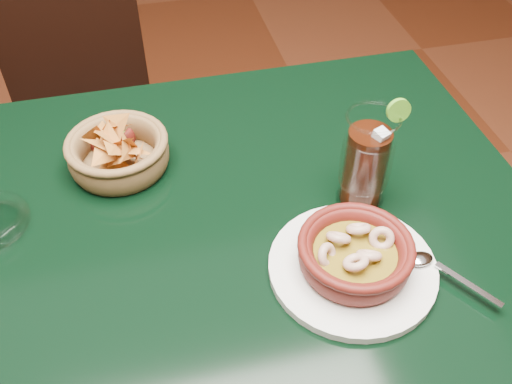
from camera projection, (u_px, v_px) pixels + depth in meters
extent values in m
cube|color=black|center=(167.00, 234.00, 0.90)|extent=(1.20, 0.80, 0.04)
cylinder|color=black|center=(372.00, 198.00, 1.49)|extent=(0.06, 0.06, 0.71)
cube|color=black|center=(93.00, 146.00, 1.54)|extent=(0.42, 0.42, 0.04)
cylinder|color=black|center=(51.00, 257.00, 1.53)|extent=(0.03, 0.03, 0.42)
cylinder|color=black|center=(175.00, 230.00, 1.60)|extent=(0.03, 0.03, 0.42)
cylinder|color=black|center=(46.00, 176.00, 1.76)|extent=(0.03, 0.03, 0.42)
cylinder|color=black|center=(154.00, 155.00, 1.84)|extent=(0.03, 0.03, 0.42)
cube|color=black|center=(69.00, 39.00, 1.50)|extent=(0.38, 0.05, 0.41)
cylinder|color=silver|center=(352.00, 267.00, 0.82)|extent=(0.24, 0.24, 0.01)
cylinder|color=#4A110D|center=(353.00, 263.00, 0.81)|extent=(0.14, 0.14, 0.01)
torus|color=#4A110D|center=(355.00, 255.00, 0.80)|extent=(0.18, 0.18, 0.04)
torus|color=#4A110D|center=(356.00, 246.00, 0.79)|extent=(0.16, 0.16, 0.01)
cylinder|color=brown|center=(355.00, 253.00, 0.80)|extent=(0.12, 0.12, 0.01)
torus|color=#C5A28E|center=(382.00, 239.00, 0.80)|extent=(0.05, 0.04, 0.05)
torus|color=#C5A28E|center=(358.00, 229.00, 0.82)|extent=(0.05, 0.05, 0.04)
torus|color=#C5A28E|center=(339.00, 238.00, 0.80)|extent=(0.04, 0.04, 0.04)
torus|color=#C5A28E|center=(327.00, 255.00, 0.79)|extent=(0.04, 0.05, 0.05)
torus|color=#C5A28E|center=(356.00, 262.00, 0.77)|extent=(0.04, 0.04, 0.03)
torus|color=#C5A28E|center=(369.00, 255.00, 0.78)|extent=(0.04, 0.04, 0.04)
cube|color=silver|center=(468.00, 284.00, 0.79)|extent=(0.06, 0.09, 0.00)
ellipsoid|color=silver|center=(420.00, 259.00, 0.82)|extent=(0.04, 0.03, 0.01)
cylinder|color=brown|center=(121.00, 164.00, 0.99)|extent=(0.15, 0.15, 0.01)
torus|color=brown|center=(119.00, 154.00, 0.97)|extent=(0.21, 0.21, 0.06)
torus|color=brown|center=(116.00, 142.00, 0.95)|extent=(0.17, 0.17, 0.01)
cone|color=#BB6E28|center=(101.00, 143.00, 0.99)|extent=(0.06, 0.08, 0.07)
cone|color=#BB6E28|center=(135.00, 167.00, 0.95)|extent=(0.09, 0.07, 0.06)
cone|color=#BB6E28|center=(108.00, 130.00, 0.98)|extent=(0.07, 0.04, 0.07)
cone|color=#BB6E28|center=(104.00, 154.00, 0.93)|extent=(0.07, 0.08, 0.04)
cone|color=#BB6E28|center=(106.00, 143.00, 0.99)|extent=(0.03, 0.09, 0.09)
cone|color=#BB6E28|center=(125.00, 143.00, 0.94)|extent=(0.08, 0.04, 0.07)
cone|color=#BB6E28|center=(109.00, 140.00, 0.94)|extent=(0.06, 0.06, 0.06)
cone|color=#BB6E28|center=(112.00, 144.00, 0.96)|extent=(0.08, 0.06, 0.05)
cone|color=#BB6E28|center=(112.00, 161.00, 0.96)|extent=(0.07, 0.06, 0.04)
cone|color=#BB6E28|center=(118.00, 146.00, 0.95)|extent=(0.07, 0.05, 0.08)
cone|color=#BB6E28|center=(107.00, 137.00, 0.93)|extent=(0.06, 0.08, 0.06)
cone|color=#BB6E28|center=(118.00, 156.00, 0.93)|extent=(0.07, 0.09, 0.06)
cone|color=#BB6E28|center=(114.00, 148.00, 0.92)|extent=(0.07, 0.09, 0.06)
cone|color=#BB6E28|center=(128.00, 150.00, 0.93)|extent=(0.03, 0.09, 0.08)
cone|color=#BB6E28|center=(129.00, 154.00, 0.97)|extent=(0.08, 0.08, 0.05)
cone|color=#BB6E28|center=(99.00, 143.00, 0.93)|extent=(0.06, 0.07, 0.05)
cone|color=#BB6E28|center=(138.00, 155.00, 0.95)|extent=(0.04, 0.09, 0.08)
cone|color=#BB6E28|center=(115.00, 127.00, 0.97)|extent=(0.09, 0.06, 0.06)
cone|color=#BB6E28|center=(135.00, 150.00, 0.95)|extent=(0.09, 0.09, 0.03)
cone|color=#BB6E28|center=(117.00, 124.00, 0.96)|extent=(0.08, 0.05, 0.08)
cone|color=#BB6E28|center=(106.00, 131.00, 0.98)|extent=(0.07, 0.09, 0.06)
cone|color=#BB6E28|center=(94.00, 135.00, 0.97)|extent=(0.08, 0.03, 0.08)
cylinder|color=#4A110D|center=(112.00, 140.00, 1.03)|extent=(0.08, 0.08, 0.01)
torus|color=#4A110D|center=(110.00, 134.00, 1.02)|extent=(0.11, 0.11, 0.04)
cylinder|color=#325414|center=(110.00, 132.00, 1.02)|extent=(0.06, 0.06, 0.01)
sphere|color=#325414|center=(112.00, 134.00, 1.01)|extent=(0.02, 0.02, 0.02)
sphere|color=#325414|center=(112.00, 125.00, 1.03)|extent=(0.02, 0.02, 0.02)
sphere|color=#325414|center=(104.00, 133.00, 1.01)|extent=(0.02, 0.02, 0.02)
sphere|color=#325414|center=(110.00, 134.00, 1.01)|extent=(0.02, 0.02, 0.02)
sphere|color=#325414|center=(102.00, 126.00, 1.02)|extent=(0.02, 0.02, 0.02)
cylinder|color=white|center=(359.00, 198.00, 0.93)|extent=(0.08, 0.08, 0.01)
torus|color=white|center=(366.00, 160.00, 0.87)|extent=(0.17, 0.17, 0.09)
cylinder|color=black|center=(365.00, 167.00, 0.88)|extent=(0.07, 0.07, 0.13)
cube|color=silver|center=(381.00, 136.00, 0.83)|extent=(0.03, 0.03, 0.02)
cube|color=silver|center=(366.00, 142.00, 0.84)|extent=(0.02, 0.03, 0.03)
cube|color=silver|center=(369.00, 149.00, 0.84)|extent=(0.03, 0.03, 0.02)
torus|color=white|center=(374.00, 117.00, 0.81)|extent=(0.08, 0.08, 0.00)
cylinder|color=#519920|center=(399.00, 110.00, 0.82)|extent=(0.04, 0.01, 0.04)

